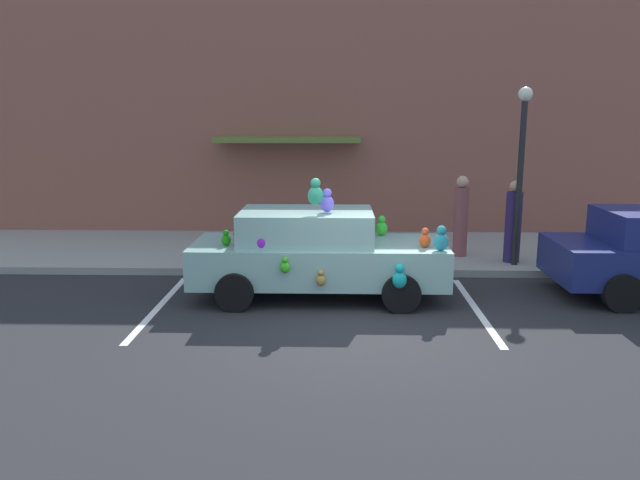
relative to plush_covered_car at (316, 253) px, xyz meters
name	(u,v)px	position (x,y,z in m)	size (l,w,h in m)	color
ground_plane	(362,329)	(0.74, -1.65, -0.80)	(60.00, 60.00, 0.00)	#262628
sidewalk	(353,251)	(0.74, 3.35, -0.72)	(24.00, 4.00, 0.15)	gray
storefront_building	(352,113)	(0.73, 5.49, 2.39)	(24.00, 1.25, 6.40)	brown
parking_stripe_front	(476,309)	(2.69, -0.65, -0.80)	(0.12, 3.60, 0.01)	silver
parking_stripe_rear	(159,306)	(-2.63, -0.65, -0.80)	(0.12, 3.60, 0.01)	silver
plush_covered_car	(316,253)	(0.00, 0.00, 0.00)	(4.40, 2.01, 2.16)	#84B0A8
teddy_bear_on_sidewalk	(247,241)	(-1.55, 2.30, -0.27)	(0.42, 0.35, 0.81)	#9E723D
street_lamp_post	(521,157)	(4.01, 1.85, 1.55)	(0.28, 0.28, 3.55)	black
pedestrian_near_shopfront	(461,218)	(3.04, 2.64, 0.19)	(0.30, 0.30, 1.74)	brown
pedestrian_walking_past	(513,224)	(4.01, 2.11, 0.15)	(0.33, 0.33, 1.70)	#2C1E50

